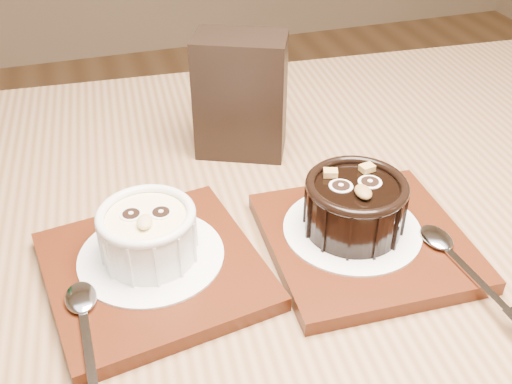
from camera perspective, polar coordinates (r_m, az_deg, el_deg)
The scene contains 10 objects.
table at distance 0.64m, azimuth 1.03°, elevation -10.68°, with size 1.25×0.88×0.75m.
tray_left at distance 0.54m, azimuth -9.70°, elevation -7.36°, with size 0.18×0.18×0.01m, color #491C0C.
doily_left at distance 0.55m, azimuth -9.94°, elevation -5.98°, with size 0.13×0.13×0.00m, color white.
ramekin_white at distance 0.53m, azimuth -10.24°, elevation -3.75°, with size 0.09×0.09×0.05m.
spoon_left at distance 0.49m, azimuth -15.96°, elevation -12.38°, with size 0.03×0.13×0.01m, color silver, non-canonical shape.
tray_right at distance 0.57m, azimuth 10.33°, elevation -4.60°, with size 0.18×0.18×0.01m, color #491C0C.
doily_right at distance 0.57m, azimuth 9.13°, elevation -3.49°, with size 0.13×0.13×0.00m, color white.
ramekin_dark at distance 0.55m, azimuth 9.41°, elevation -1.08°, with size 0.09×0.09×0.06m.
spoon_right at distance 0.56m, azimuth 18.87°, elevation -6.25°, with size 0.03×0.13×0.01m, color silver, non-canonical shape.
condiment_stand at distance 0.68m, azimuth -1.46°, elevation 9.13°, with size 0.10×0.06×0.14m, color black.
Camera 1 is at (-0.26, -0.26, 1.12)m, focal length 42.00 mm.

